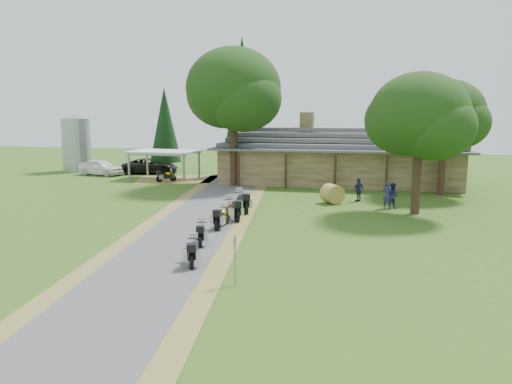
% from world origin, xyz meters
% --- Properties ---
extents(ground, '(120.00, 120.00, 0.00)m').
position_xyz_m(ground, '(0.00, 0.00, 0.00)').
color(ground, '#315818').
rests_on(ground, ground).
extents(driveway, '(51.95, 51.95, 0.00)m').
position_xyz_m(driveway, '(-0.50, 4.00, 0.00)').
color(driveway, '#47484A').
rests_on(driveway, ground).
extents(lodge, '(21.40, 9.40, 4.90)m').
position_xyz_m(lodge, '(6.00, 24.00, 2.45)').
color(lodge, brown).
rests_on(lodge, ground).
extents(silo, '(3.07, 3.07, 5.99)m').
position_xyz_m(silo, '(-21.69, 26.70, 2.99)').
color(silo, gray).
rests_on(silo, ground).
extents(carport, '(6.34, 4.43, 2.65)m').
position_xyz_m(carport, '(-10.09, 22.88, 1.32)').
color(carport, white).
rests_on(carport, ground).
extents(car_white_sedan, '(3.77, 6.42, 2.00)m').
position_xyz_m(car_white_sedan, '(-17.37, 23.97, 1.00)').
color(car_white_sedan, white).
rests_on(car_white_sedan, ground).
extents(car_dark_suv, '(4.03, 6.53, 2.33)m').
position_xyz_m(car_dark_suv, '(-13.15, 26.36, 1.16)').
color(car_dark_suv, black).
rests_on(car_dark_suv, ground).
extents(motorcycle_row_a, '(1.00, 1.80, 1.17)m').
position_xyz_m(motorcycle_row_a, '(1.83, -1.96, 0.59)').
color(motorcycle_row_a, '#17108B').
rests_on(motorcycle_row_a, ground).
extents(motorcycle_row_b, '(0.98, 1.78, 1.16)m').
position_xyz_m(motorcycle_row_b, '(1.11, 1.12, 0.58)').
color(motorcycle_row_b, '#929499').
rests_on(motorcycle_row_b, ground).
extents(motorcycle_row_c, '(0.65, 1.87, 1.27)m').
position_xyz_m(motorcycle_row_c, '(1.06, 4.55, 0.64)').
color(motorcycle_row_c, '#CAAC00').
rests_on(motorcycle_row_c, ground).
extents(motorcycle_row_d, '(1.65, 2.01, 1.36)m').
position_xyz_m(motorcycle_row_d, '(1.06, 6.73, 0.68)').
color(motorcycle_row_d, '#B74817').
rests_on(motorcycle_row_d, ground).
extents(motorcycle_row_e, '(1.65, 2.14, 1.42)m').
position_xyz_m(motorcycle_row_e, '(1.01, 9.04, 0.71)').
color(motorcycle_row_e, black).
rests_on(motorcycle_row_e, ground).
extents(motorcycle_carport_a, '(1.59, 1.56, 1.15)m').
position_xyz_m(motorcycle_carport_a, '(-9.11, 20.92, 0.58)').
color(motorcycle_carport_a, yellow).
rests_on(motorcycle_carport_a, ground).
extents(person_a, '(0.60, 0.44, 2.09)m').
position_xyz_m(person_a, '(9.88, 12.28, 1.04)').
color(person_a, navy).
rests_on(person_a, ground).
extents(person_b, '(0.69, 0.66, 1.96)m').
position_xyz_m(person_b, '(10.21, 12.53, 0.98)').
color(person_b, navy).
rests_on(person_b, ground).
extents(person_c, '(0.66, 0.69, 1.96)m').
position_xyz_m(person_c, '(8.01, 14.55, 0.98)').
color(person_c, navy).
rests_on(person_c, ground).
extents(hay_bale, '(1.76, 1.73, 1.31)m').
position_xyz_m(hay_bale, '(6.28, 13.37, 0.65)').
color(hay_bale, olive).
rests_on(hay_bale, ground).
extents(sign_post, '(0.33, 0.05, 1.81)m').
position_xyz_m(sign_post, '(4.15, -3.97, 0.90)').
color(sign_post, gray).
rests_on(sign_post, ground).
extents(oak_lodge_left, '(7.91, 7.91, 13.20)m').
position_xyz_m(oak_lodge_left, '(-2.55, 20.07, 6.60)').
color(oak_lodge_left, '#153610').
rests_on(oak_lodge_left, ground).
extents(oak_lodge_right, '(5.79, 5.79, 9.93)m').
position_xyz_m(oak_lodge_right, '(13.98, 18.94, 4.97)').
color(oak_lodge_right, '#153610').
rests_on(oak_lodge_right, ground).
extents(oak_driveway, '(5.92, 5.92, 9.74)m').
position_xyz_m(oak_driveway, '(11.49, 10.91, 4.87)').
color(oak_driveway, '#153610').
rests_on(oak_driveway, ground).
extents(cedar_near, '(4.00, 4.00, 13.50)m').
position_xyz_m(cedar_near, '(-3.70, 27.39, 6.75)').
color(cedar_near, black).
rests_on(cedar_near, ground).
extents(cedar_far, '(3.37, 3.37, 8.87)m').
position_xyz_m(cedar_far, '(-12.94, 29.88, 4.43)').
color(cedar_far, black).
rests_on(cedar_far, ground).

